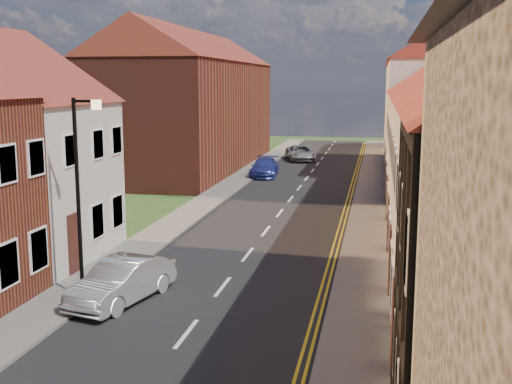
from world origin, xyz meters
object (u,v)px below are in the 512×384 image
car_mid (122,281)px  car_far (264,167)px  lamppost (80,186)px  car_distant (301,153)px

car_mid → car_far: bearing=104.4°
car_far → car_mid: bearing=-93.2°
lamppost → car_distant: (2.17, 36.03, -2.90)m
lamppost → car_distant: lamppost is taller
car_distant → lamppost: bearing=-109.1°
car_mid → car_distant: car_mid is taller
lamppost → car_distant: size_ratio=1.30×
lamppost → car_far: lamppost is taller
car_mid → car_distant: 36.00m
lamppost → car_far: (0.79, 26.46, -2.90)m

